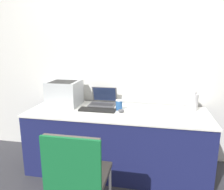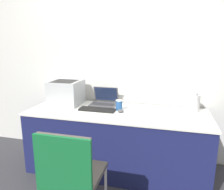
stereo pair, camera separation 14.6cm
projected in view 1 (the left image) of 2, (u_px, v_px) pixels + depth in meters
ground_plane at (111, 186)px, 2.31m from camera, size 14.00×14.00×0.00m
wall_back at (123, 57)px, 2.77m from camera, size 8.00×0.05×2.60m
table at (117, 141)px, 2.56m from camera, size 2.04×0.73×0.72m
printer at (65, 92)px, 2.70m from camera, size 0.37×0.37×0.30m
laptop_left at (103, 101)px, 2.74m from camera, size 0.32×0.28×0.21m
external_keyboard at (97, 110)px, 2.50m from camera, size 0.42×0.14×0.02m
coffee_cup at (119, 105)px, 2.52m from camera, size 0.08×0.08×0.12m
mouse at (121, 111)px, 2.44m from camera, size 0.07×0.06×0.04m
metal_pitcher at (193, 101)px, 2.51m from camera, size 0.12×0.12×0.24m
chair at (77, 171)px, 1.66m from camera, size 0.44×0.45×0.85m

